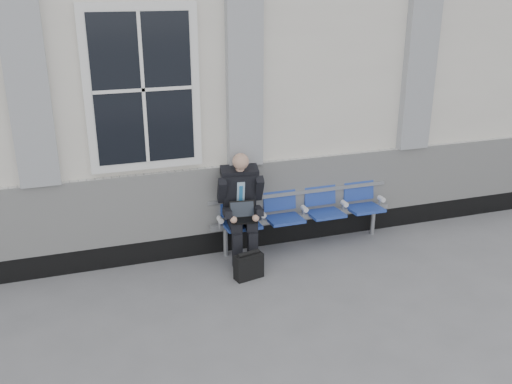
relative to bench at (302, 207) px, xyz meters
name	(u,v)px	position (x,y,z in m)	size (l,w,h in m)	color
ground	(143,325)	(-2.38, -1.32, -0.55)	(70.00, 70.00, 0.00)	slate
station_building	(98,69)	(-2.40, 2.15, 1.67)	(14.40, 4.40, 4.49)	silver
bench	(302,207)	(0.00, 0.00, 0.00)	(2.60, 0.47, 0.91)	#9EA0A3
businessman	(241,203)	(-0.92, -0.13, 0.22)	(0.61, 0.81, 1.44)	black
briefcase	(249,266)	(-1.00, -0.70, -0.38)	(0.38, 0.22, 0.36)	black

